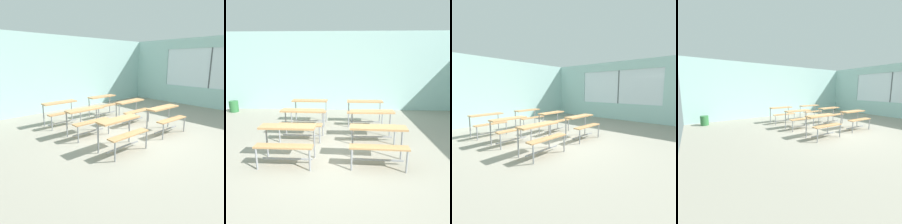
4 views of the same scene
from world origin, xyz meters
The scene contains 9 objects.
ground centered at (0.00, 0.00, -0.03)m, with size 10.00×9.00×0.05m, color gray.
wall_back centered at (0.00, 4.50, 1.50)m, with size 10.00×0.12×3.00m, color #A8D1CC.
desk_bench_r0c0 centered at (-1.01, -0.18, 0.56)m, with size 1.11×0.60×0.74m.
desk_bench_r0c1 centered at (0.77, -0.15, 0.56)m, with size 1.13×0.64×0.74m.
desk_bench_r1c0 centered at (-0.99, 1.17, 0.56)m, with size 1.11×0.62×0.74m.
desk_bench_r1c1 centered at (0.79, 1.13, 0.56)m, with size 1.12×0.62×0.74m.
desk_bench_r2c0 centered at (-1.03, 2.50, 0.56)m, with size 1.11×0.61×0.74m.
desk_bench_r2c1 centered at (0.71, 2.46, 0.56)m, with size 1.10×0.60×0.74m.
trash_bin centered at (-4.21, 3.90, 0.21)m, with size 0.33×0.33×0.42m, color #2D6B38.
Camera 4 is at (-4.61, -3.75, 1.60)m, focal length 24.48 mm.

